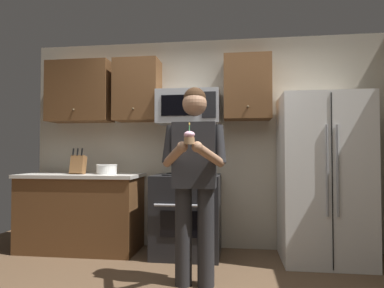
# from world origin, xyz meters

# --- Properties ---
(wall_back) EXTENTS (4.40, 0.10, 2.60)m
(wall_back) POSITION_xyz_m (0.00, 1.75, 1.30)
(wall_back) COLOR #B7AD99
(wall_back) RESTS_ON ground
(oven_range) EXTENTS (0.76, 0.70, 0.93)m
(oven_range) POSITION_xyz_m (-0.15, 1.36, 0.46)
(oven_range) COLOR black
(oven_range) RESTS_ON ground
(microwave) EXTENTS (0.74, 0.41, 0.40)m
(microwave) POSITION_xyz_m (-0.15, 1.48, 1.72)
(microwave) COLOR #9EA0A5
(refrigerator) EXTENTS (0.90, 0.75, 1.80)m
(refrigerator) POSITION_xyz_m (1.35, 1.32, 0.90)
(refrigerator) COLOR white
(refrigerator) RESTS_ON ground
(cabinet_row_upper) EXTENTS (2.78, 0.36, 0.76)m
(cabinet_row_upper) POSITION_xyz_m (-0.72, 1.53, 1.95)
(cabinet_row_upper) COLOR brown
(counter_left) EXTENTS (1.44, 0.66, 0.92)m
(counter_left) POSITION_xyz_m (-1.45, 1.38, 0.46)
(counter_left) COLOR brown
(counter_left) RESTS_ON ground
(knife_block) EXTENTS (0.16, 0.15, 0.32)m
(knife_block) POSITION_xyz_m (-1.47, 1.33, 1.03)
(knife_block) COLOR brown
(knife_block) RESTS_ON counter_left
(bowl_large_white) EXTENTS (0.25, 0.25, 0.12)m
(bowl_large_white) POSITION_xyz_m (-1.13, 1.39, 0.98)
(bowl_large_white) COLOR white
(bowl_large_white) RESTS_ON counter_left
(person) EXTENTS (0.60, 0.48, 1.76)m
(person) POSITION_xyz_m (0.05, 0.47, 1.00)
(person) COLOR #262628
(person) RESTS_ON ground
(cupcake) EXTENTS (0.09, 0.09, 0.17)m
(cupcake) POSITION_xyz_m (0.05, 0.14, 1.29)
(cupcake) COLOR #A87F56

